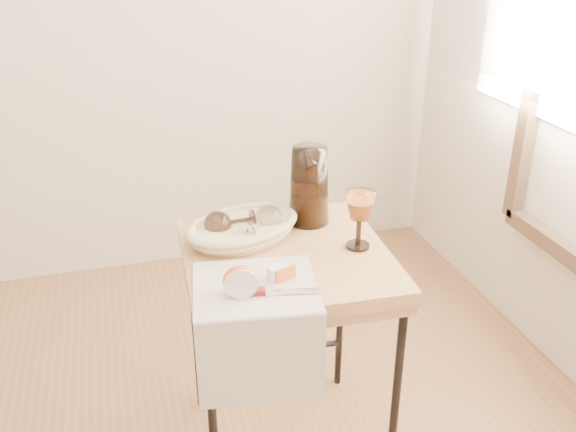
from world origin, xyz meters
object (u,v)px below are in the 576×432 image
object	(u,v)px
goblet_lying_a	(233,222)
goblet_lying_b	(260,223)
pitcher	(309,185)
table_knife	(272,291)
bread_basket	(243,230)
apple_half	(241,280)
side_table	(286,355)
tea_towel	(255,287)
wine_goblet	(359,220)

from	to	relation	value
goblet_lying_a	goblet_lying_b	world-z (taller)	same
pitcher	table_knife	world-z (taller)	pitcher
bread_basket	apple_half	size ratio (longest dim) A/B	3.51
pitcher	table_knife	bearing A→B (deg)	-144.47
bread_basket	goblet_lying_b	xyz separation A→B (m)	(0.05, -0.02, 0.02)
goblet_lying_a	side_table	bearing A→B (deg)	130.23
tea_towel	goblet_lying_a	size ratio (longest dim) A/B	2.40
side_table	bread_basket	distance (m)	0.42
tea_towel	wine_goblet	distance (m)	0.36
side_table	wine_goblet	size ratio (longest dim) A/B	4.18
side_table	tea_towel	size ratio (longest dim) A/B	2.32
side_table	apple_half	world-z (taller)	apple_half
side_table	tea_towel	distance (m)	0.42
side_table	goblet_lying_b	xyz separation A→B (m)	(-0.05, 0.09, 0.41)
bread_basket	apple_half	xyz separation A→B (m)	(-0.07, -0.30, 0.02)
wine_goblet	bread_basket	bearing A→B (deg)	155.48
side_table	tea_towel	world-z (taller)	tea_towel
tea_towel	pitcher	bearing A→B (deg)	61.57
side_table	goblet_lying_a	distance (m)	0.45
side_table	pitcher	bearing A→B (deg)	54.64
tea_towel	table_knife	world-z (taller)	table_knife
tea_towel	pitcher	distance (m)	0.43
bread_basket	pitcher	size ratio (longest dim) A/B	1.10
side_table	bread_basket	world-z (taller)	bread_basket
side_table	goblet_lying_a	size ratio (longest dim) A/B	5.56
pitcher	wine_goblet	world-z (taller)	pitcher
wine_goblet	table_knife	xyz separation A→B (m)	(-0.30, -0.18, -0.07)
goblet_lying_a	goblet_lying_b	distance (m)	0.08
goblet_lying_a	table_knife	xyz separation A→B (m)	(0.03, -0.33, -0.04)
apple_half	tea_towel	bearing A→B (deg)	42.58
bread_basket	tea_towel	bearing A→B (deg)	-116.52
tea_towel	goblet_lying_b	xyz separation A→B (m)	(0.07, 0.25, 0.05)
apple_half	table_knife	bearing A→B (deg)	-5.34
bread_basket	apple_half	world-z (taller)	apple_half
goblet_lying_b	goblet_lying_a	bearing A→B (deg)	117.07
bread_basket	table_knife	xyz separation A→B (m)	(0.00, -0.32, -0.01)
side_table	tea_towel	xyz separation A→B (m)	(-0.13, -0.16, 0.36)
side_table	tea_towel	bearing A→B (deg)	-127.98
apple_half	table_knife	world-z (taller)	apple_half
pitcher	apple_half	distance (m)	0.46
tea_towel	goblet_lying_a	bearing A→B (deg)	98.07
side_table	table_knife	world-z (taller)	table_knife
side_table	pitcher	xyz separation A→B (m)	(0.12, 0.17, 0.48)
tea_towel	table_knife	bearing A→B (deg)	-47.72
side_table	goblet_lying_b	bearing A→B (deg)	120.42
tea_towel	bread_basket	bearing A→B (deg)	92.32
goblet_lying_b	pitcher	size ratio (longest dim) A/B	0.47
goblet_lying_a	wine_goblet	world-z (taller)	wine_goblet
pitcher	table_knife	xyz separation A→B (m)	(-0.21, -0.38, -0.11)
goblet_lying_a	wine_goblet	bearing A→B (deg)	149.74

